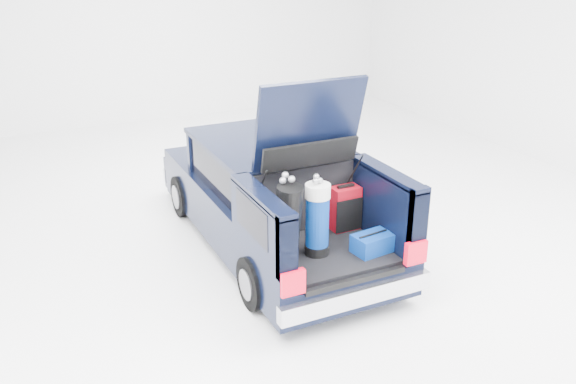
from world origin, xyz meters
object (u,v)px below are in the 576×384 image
red_suitcase (345,208)px  blue_duffel (373,243)px  blue_golf_bag (317,219)px  black_golf_bag (287,223)px  car (269,196)px

red_suitcase → blue_duffel: red_suitcase is taller
red_suitcase → blue_golf_bag: blue_golf_bag is taller
red_suitcase → black_golf_bag: (-0.98, -0.45, 0.19)m
car → red_suitcase: car is taller
blue_duffel → blue_golf_bag: bearing=151.1°
car → black_golf_bag: size_ratio=4.58×
car → black_golf_bag: car is taller
car → blue_duffel: bearing=-76.1°
red_suitcase → black_golf_bag: black_golf_bag is taller
black_golf_bag → blue_duffel: bearing=-12.0°
car → red_suitcase: 1.30m
black_golf_bag → blue_duffel: (0.96, -0.20, -0.35)m
red_suitcase → blue_duffel: size_ratio=1.21×
black_golf_bag → blue_golf_bag: (0.38, 0.03, -0.03)m
red_suitcase → blue_golf_bag: size_ratio=0.61×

